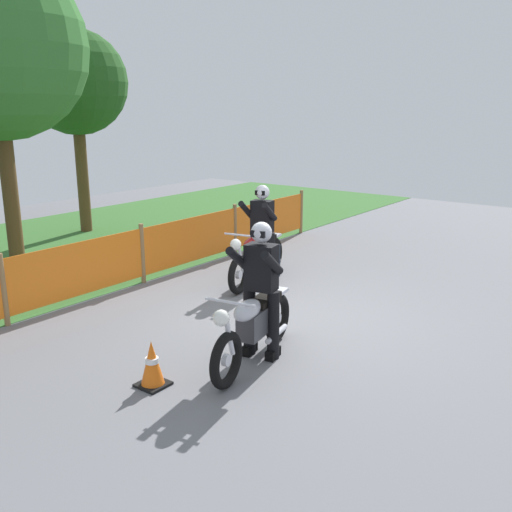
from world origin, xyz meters
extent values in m
cube|color=slate|center=(0.00, 0.00, -0.01)|extent=(24.00, 24.00, 0.02)
cube|color=#386B2D|center=(0.00, 6.42, 0.01)|extent=(24.00, 6.86, 0.01)
cylinder|color=olive|center=(-2.55, 2.99, 0.53)|extent=(0.08, 0.08, 1.05)
cylinder|color=olive|center=(0.00, 2.99, 0.53)|extent=(0.08, 0.08, 1.05)
cylinder|color=olive|center=(2.55, 2.99, 0.53)|extent=(0.08, 0.08, 1.05)
cylinder|color=olive|center=(5.09, 2.99, 0.53)|extent=(0.08, 0.08, 1.05)
cube|color=orange|center=(-1.27, 2.99, 0.54)|extent=(2.47, 0.02, 0.85)
cube|color=orange|center=(1.27, 2.99, 0.54)|extent=(2.47, 0.02, 0.85)
cube|color=orange|center=(3.82, 2.99, 0.54)|extent=(2.47, 0.02, 0.85)
cylinder|color=brown|center=(-0.87, 5.52, 1.43)|extent=(0.28, 0.28, 2.87)
cylinder|color=brown|center=(2.06, 7.36, 1.35)|extent=(0.28, 0.28, 2.70)
sphere|color=#23511E|center=(2.06, 7.36, 3.55)|extent=(2.43, 2.43, 2.43)
torus|color=black|center=(0.53, 1.27, 0.33)|extent=(0.66, 0.24, 0.65)
cylinder|color=silver|center=(0.53, 1.27, 0.33)|extent=(0.15, 0.09, 0.14)
torus|color=black|center=(1.93, 1.56, 0.33)|extent=(0.66, 0.24, 0.65)
cylinder|color=silver|center=(1.93, 1.56, 0.33)|extent=(0.15, 0.09, 0.14)
cube|color=#38383D|center=(1.28, 1.43, 0.51)|extent=(0.65, 0.37, 0.33)
ellipsoid|color=maroon|center=(1.05, 1.38, 0.74)|extent=(0.57, 0.35, 0.22)
cube|color=black|center=(1.53, 1.48, 0.70)|extent=(0.61, 0.34, 0.10)
cube|color=silver|center=(1.93, 1.56, 0.68)|extent=(0.39, 0.24, 0.04)
cylinder|color=silver|center=(0.59, 1.28, 0.62)|extent=(0.24, 0.10, 0.58)
sphere|color=white|center=(0.43, 1.25, 0.86)|extent=(0.22, 0.22, 0.18)
cylinder|color=silver|center=(0.63, 1.29, 0.97)|extent=(0.16, 0.61, 0.03)
cylinder|color=silver|center=(1.61, 1.35, 0.26)|extent=(0.56, 0.19, 0.07)
torus|color=black|center=(-2.08, -0.65, 0.32)|extent=(0.65, 0.24, 0.64)
cylinder|color=silver|center=(-2.08, -0.65, 0.32)|extent=(0.15, 0.09, 0.14)
torus|color=black|center=(-0.70, -0.36, 0.32)|extent=(0.65, 0.24, 0.64)
cylinder|color=silver|center=(-0.70, -0.36, 0.32)|extent=(0.15, 0.09, 0.14)
cube|color=#38383D|center=(-1.34, -0.49, 0.50)|extent=(0.64, 0.36, 0.32)
ellipsoid|color=#B7B7C1|center=(-1.56, -0.54, 0.72)|extent=(0.56, 0.34, 0.22)
cube|color=black|center=(-1.09, -0.44, 0.69)|extent=(0.60, 0.33, 0.10)
cube|color=silver|center=(-0.70, -0.36, 0.67)|extent=(0.39, 0.23, 0.04)
cylinder|color=silver|center=(-2.02, -0.64, 0.61)|extent=(0.24, 0.10, 0.57)
sphere|color=white|center=(-2.17, -0.67, 0.85)|extent=(0.21, 0.21, 0.18)
cylinder|color=silver|center=(-1.98, -0.63, 0.96)|extent=(0.16, 0.60, 0.03)
cylinder|color=silver|center=(-1.01, -0.57, 0.26)|extent=(0.56, 0.18, 0.07)
cylinder|color=black|center=(1.46, 1.30, 0.43)|extent=(0.18, 0.18, 0.86)
cube|color=black|center=(1.46, 1.30, 0.06)|extent=(0.28, 0.16, 0.12)
cylinder|color=black|center=(1.39, 1.62, 0.43)|extent=(0.18, 0.18, 0.86)
cube|color=black|center=(1.39, 1.62, 0.06)|extent=(0.28, 0.16, 0.12)
cube|color=black|center=(1.43, 1.46, 1.14)|extent=(0.31, 0.40, 0.56)
cylinder|color=black|center=(1.30, 1.21, 1.26)|extent=(0.49, 0.20, 0.38)
cylinder|color=black|center=(1.21, 1.64, 1.26)|extent=(0.49, 0.20, 0.38)
sphere|color=silver|center=(1.43, 1.46, 1.56)|extent=(0.30, 0.30, 0.25)
cube|color=black|center=(1.33, 1.44, 1.56)|extent=(0.07, 0.18, 0.08)
cylinder|color=black|center=(-1.16, -0.62, 0.43)|extent=(0.18, 0.18, 0.86)
cube|color=black|center=(-1.16, -0.62, 0.06)|extent=(0.28, 0.16, 0.12)
cylinder|color=black|center=(-1.22, -0.31, 0.43)|extent=(0.18, 0.18, 0.86)
cube|color=black|center=(-1.22, -0.31, 0.06)|extent=(0.28, 0.16, 0.12)
cube|color=black|center=(-1.19, -0.46, 1.14)|extent=(0.31, 0.40, 0.56)
cylinder|color=black|center=(-1.32, -0.72, 1.26)|extent=(0.49, 0.20, 0.38)
cylinder|color=black|center=(-1.41, -0.28, 1.26)|extent=(0.49, 0.20, 0.38)
sphere|color=silver|center=(-1.19, -0.46, 1.56)|extent=(0.30, 0.30, 0.25)
cube|color=black|center=(-1.29, -0.48, 1.56)|extent=(0.07, 0.18, 0.08)
cube|color=#1E232D|center=(-1.02, -0.43, 1.18)|extent=(0.21, 0.31, 0.40)
cube|color=black|center=(-2.54, 0.02, 0.01)|extent=(0.32, 0.32, 0.03)
cone|color=orange|center=(-2.54, 0.02, 0.28)|extent=(0.26, 0.26, 0.50)
cylinder|color=white|center=(-2.54, 0.02, 0.31)|extent=(0.15, 0.15, 0.06)
camera|label=1|loc=(-6.41, -4.33, 2.99)|focal=39.84mm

